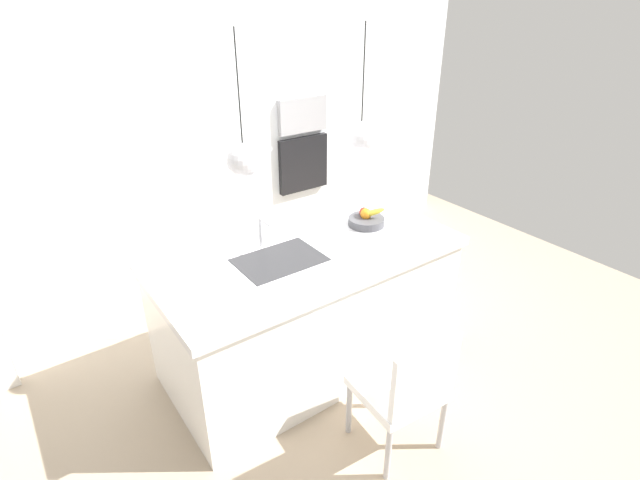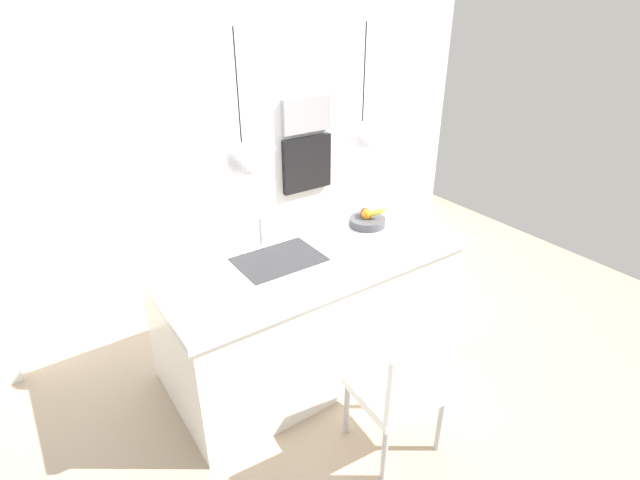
% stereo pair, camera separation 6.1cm
% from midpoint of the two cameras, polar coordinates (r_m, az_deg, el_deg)
% --- Properties ---
extents(floor, '(6.60, 6.60, 0.00)m').
position_cam_midpoint_polar(floor, '(3.87, -1.70, -13.69)').
color(floor, tan).
rests_on(floor, ground).
extents(back_wall, '(6.00, 0.10, 2.60)m').
position_cam_midpoint_polar(back_wall, '(4.57, -13.86, 10.75)').
color(back_wall, white).
rests_on(back_wall, ground).
extents(kitchen_island, '(2.12, 1.03, 0.95)m').
position_cam_midpoint_polar(kitchen_island, '(3.58, -1.81, -7.90)').
color(kitchen_island, white).
rests_on(kitchen_island, ground).
extents(sink_basin, '(0.56, 0.40, 0.02)m').
position_cam_midpoint_polar(sink_basin, '(3.23, -5.30, -2.41)').
color(sink_basin, '#2D2D30').
rests_on(sink_basin, kitchen_island).
extents(faucet, '(0.02, 0.17, 0.22)m').
position_cam_midpoint_polar(faucet, '(3.32, -7.30, 1.28)').
color(faucet, silver).
rests_on(faucet, kitchen_island).
extents(fruit_bowl, '(0.27, 0.27, 0.16)m').
position_cam_midpoint_polar(fruit_bowl, '(3.69, 5.00, 2.45)').
color(fruit_bowl, '#4C4C51').
rests_on(fruit_bowl, kitchen_island).
extents(microwave, '(0.54, 0.08, 0.34)m').
position_cam_midpoint_polar(microwave, '(4.93, -2.49, 14.46)').
color(microwave, '#9E9EA3').
rests_on(microwave, back_wall).
extents(oven, '(0.56, 0.08, 0.56)m').
position_cam_midpoint_polar(oven, '(5.06, -2.38, 8.93)').
color(oven, black).
rests_on(oven, back_wall).
extents(chair_near, '(0.51, 0.49, 0.88)m').
position_cam_midpoint_polar(chair_near, '(2.97, 9.43, -16.67)').
color(chair_near, white).
rests_on(chair_near, ground).
extents(pendant_light_left, '(0.20, 0.20, 0.80)m').
position_cam_midpoint_polar(pendant_light_left, '(2.84, -9.57, 9.27)').
color(pendant_light_left, silver).
extents(pendant_light_right, '(0.20, 0.20, 0.80)m').
position_cam_midpoint_polar(pendant_light_right, '(3.30, 4.31, 12.07)').
color(pendant_light_right, silver).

